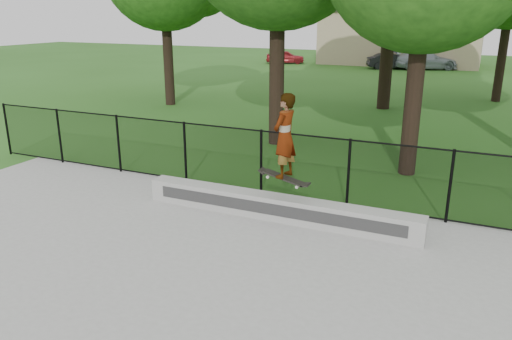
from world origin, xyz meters
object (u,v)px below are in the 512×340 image
object	(u,v)px
car_a	(285,57)
grind_ledge	(277,207)
car_c	(425,60)
skater_airborne	(285,138)
car_b	(391,61)

from	to	relation	value
car_a	grind_ledge	bearing A→B (deg)	178.55
car_c	skater_airborne	bearing A→B (deg)	159.49
car_c	car_a	bearing A→B (deg)	68.85
car_b	grind_ledge	bearing A→B (deg)	162.98
car_a	car_b	size ratio (longest dim) A/B	0.98
car_a	car_b	distance (m)	8.58
grind_ledge	skater_airborne	size ratio (longest dim) A/B	3.20
grind_ledge	car_a	distance (m)	32.02
car_a	car_b	bearing A→B (deg)	-116.42
grind_ledge	car_c	size ratio (longest dim) A/B	1.37
car_b	skater_airborne	distance (m)	29.62
grind_ledge	car_b	size ratio (longest dim) A/B	1.84
car_a	skater_airborne	size ratio (longest dim) A/B	1.71
car_c	car_b	bearing A→B (deg)	86.44
grind_ledge	car_c	world-z (taller)	car_c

